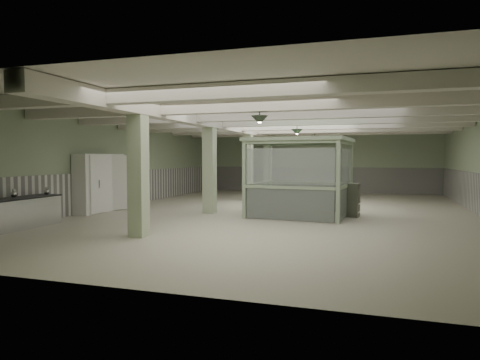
% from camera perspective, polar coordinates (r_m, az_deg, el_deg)
% --- Properties ---
extents(floor, '(20.00, 20.00, 0.00)m').
position_cam_1_polar(floor, '(16.28, 5.48, -4.32)').
color(floor, '#BCB8A5').
rests_on(floor, ground).
extents(ceiling, '(14.00, 20.00, 0.02)m').
position_cam_1_polar(ceiling, '(16.22, 5.55, 8.39)').
color(ceiling, silver).
rests_on(ceiling, wall_back).
extents(wall_back, '(14.00, 0.02, 3.60)m').
position_cam_1_polar(wall_back, '(26.01, 10.17, 2.35)').
color(wall_back, '#96A786').
rests_on(wall_back, floor).
extents(wall_front, '(14.00, 0.02, 3.60)m').
position_cam_1_polar(wall_front, '(6.72, -12.78, 0.61)').
color(wall_front, '#96A786').
rests_on(wall_front, floor).
extents(wall_left, '(0.02, 20.00, 3.60)m').
position_cam_1_polar(wall_left, '(18.91, -15.71, 2.06)').
color(wall_left, '#96A786').
rests_on(wall_left, floor).
extents(wainscot_left, '(0.05, 19.90, 1.50)m').
position_cam_1_polar(wainscot_left, '(18.94, -15.60, -1.11)').
color(wainscot_left, white).
rests_on(wainscot_left, floor).
extents(wainscot_back, '(13.90, 0.05, 1.50)m').
position_cam_1_polar(wainscot_back, '(26.02, 10.14, 0.04)').
color(wainscot_back, white).
rests_on(wainscot_back, floor).
extents(girder, '(0.45, 19.90, 0.40)m').
position_cam_1_polar(girder, '(16.91, -2.84, 7.43)').
color(girder, silver).
rests_on(girder, ceiling).
extents(beam_a, '(13.90, 0.35, 0.32)m').
position_cam_1_polar(beam_a, '(9.06, -4.70, 11.54)').
color(beam_a, silver).
rests_on(beam_a, ceiling).
extents(beam_b, '(13.90, 0.35, 0.32)m').
position_cam_1_polar(beam_b, '(11.39, 0.16, 9.79)').
color(beam_b, silver).
rests_on(beam_b, ceiling).
extents(beam_c, '(13.90, 0.35, 0.32)m').
position_cam_1_polar(beam_c, '(13.78, 3.33, 8.61)').
color(beam_c, silver).
rests_on(beam_c, ceiling).
extents(beam_d, '(13.90, 0.35, 0.32)m').
position_cam_1_polar(beam_d, '(16.21, 5.54, 7.76)').
color(beam_d, silver).
rests_on(beam_d, ceiling).
extents(beam_e, '(13.90, 0.35, 0.32)m').
position_cam_1_polar(beam_e, '(18.65, 7.17, 7.12)').
color(beam_e, silver).
rests_on(beam_e, ceiling).
extents(beam_f, '(13.90, 0.35, 0.32)m').
position_cam_1_polar(beam_f, '(21.11, 8.42, 6.63)').
color(beam_f, silver).
rests_on(beam_f, ceiling).
extents(beam_g, '(13.90, 0.35, 0.32)m').
position_cam_1_polar(beam_g, '(23.58, 9.40, 6.24)').
color(beam_g, silver).
rests_on(beam_g, ceiling).
extents(column_a, '(0.42, 0.42, 3.60)m').
position_cam_1_polar(column_a, '(11.44, -13.42, 1.55)').
color(column_a, '#B3C59E').
rests_on(column_a, floor).
extents(column_b, '(0.42, 0.42, 3.60)m').
position_cam_1_polar(column_b, '(15.93, -4.09, 2.01)').
color(column_b, '#B3C59E').
rests_on(column_b, floor).
extents(column_c, '(0.42, 0.42, 3.60)m').
position_cam_1_polar(column_c, '(20.65, 1.07, 2.24)').
color(column_c, '#B3C59E').
rests_on(column_c, floor).
extents(column_d, '(0.42, 0.42, 3.60)m').
position_cam_1_polar(column_d, '(24.51, 3.74, 2.36)').
color(column_d, '#B3C59E').
rests_on(column_d, floor).
extents(pendant_front, '(0.44, 0.44, 0.22)m').
position_cam_1_polar(pendant_front, '(11.22, 2.62, 8.00)').
color(pendant_front, '#2D3B2C').
rests_on(pendant_front, ceiling).
extents(pendant_mid, '(0.44, 0.44, 0.22)m').
position_cam_1_polar(pendant_mid, '(16.58, 7.60, 6.36)').
color(pendant_mid, '#2D3B2C').
rests_on(pendant_mid, ceiling).
extents(pendant_back, '(0.44, 0.44, 0.22)m').
position_cam_1_polar(pendant_back, '(21.51, 9.95, 5.56)').
color(pendant_back, '#2D3B2C').
rests_on(pendant_back, ceiling).
extents(pitcher_near, '(0.21, 0.23, 0.24)m').
position_cam_1_polar(pitcher_near, '(14.72, -24.39, -1.36)').
color(pitcher_near, '#B2B2B7').
rests_on(pitcher_near, prep_counter).
extents(pitcher_far, '(0.18, 0.20, 0.25)m').
position_cam_1_polar(pitcher_far, '(14.10, -27.94, -1.61)').
color(pitcher_far, '#B2B2B7').
rests_on(pitcher_far, prep_counter).
extents(walkin_cooler, '(1.09, 2.43, 2.22)m').
position_cam_1_polar(walkin_cooler, '(17.16, -18.12, -0.36)').
color(walkin_cooler, white).
rests_on(walkin_cooler, floor).
extents(guard_booth, '(3.65, 3.17, 2.75)m').
position_cam_1_polar(guard_booth, '(15.25, 7.97, 2.10)').
color(guard_booth, '#96AC8A').
rests_on(guard_booth, floor).
extents(filing_cabinet, '(0.45, 0.59, 1.18)m').
position_cam_1_polar(filing_cabinet, '(15.49, 14.88, -2.60)').
color(filing_cabinet, '#555A4B').
rests_on(filing_cabinet, floor).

